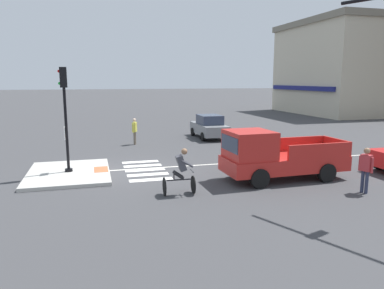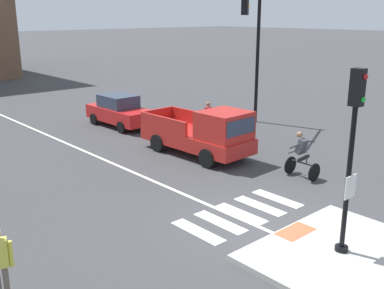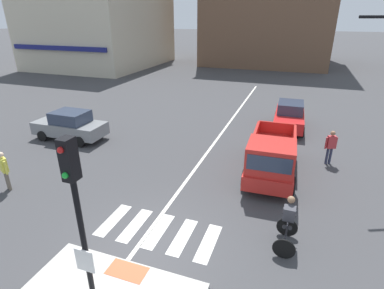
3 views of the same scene
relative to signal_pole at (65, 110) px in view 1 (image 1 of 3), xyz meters
name	(u,v)px [view 1 (image 1 of 3)]	position (x,y,z in m)	size (l,w,h in m)	color
ground_plane	(130,171)	(0.00, 2.63, -2.82)	(300.00, 300.00, 0.00)	#3D3D3F
traffic_island	(69,173)	(0.00, 0.01, -2.75)	(4.50, 3.41, 0.15)	#B2AFA8
tactile_pad_front	(101,169)	(0.00, 1.36, -2.67)	(1.10, 0.60, 0.01)	#DB5B38
signal_pole	(65,110)	(0.00, 0.00, 0.00)	(0.44, 0.38, 4.43)	black
crosswalk_stripe_a	(140,162)	(-1.73, 3.32, -2.82)	(0.44, 1.80, 0.01)	silver
crosswalk_stripe_b	(143,166)	(-0.87, 3.32, -2.82)	(0.44, 1.80, 0.01)	silver
crosswalk_stripe_c	(145,170)	(0.00, 3.32, -2.82)	(0.44, 1.80, 0.01)	silver
crosswalk_stripe_d	(148,174)	(0.87, 3.32, -2.82)	(0.44, 1.80, 0.01)	silver
crosswalk_stripe_e	(151,180)	(1.73, 3.32, -2.82)	(0.44, 1.80, 0.01)	silver
lane_centre_line	(320,158)	(-0.27, 12.63, -2.82)	(0.14, 28.00, 0.01)	silver
building_corner_left	(364,68)	(-22.87, 33.72, 2.67)	(14.87, 17.73, 10.95)	beige
car_grey_cross_left	(209,127)	(-8.19, 9.01, -2.01)	(4.10, 1.85, 1.64)	slate
pickup_truck_red_eastbound_mid	(274,157)	(3.05, 8.18, -1.84)	(2.18, 5.16, 2.08)	red
cyclist	(181,171)	(3.98, 4.04, -1.95)	(0.69, 1.11, 1.68)	black
pedestrian_at_curb_left	(135,129)	(-6.86, 3.63, -1.84)	(0.51, 0.34, 1.67)	#6B6051
pedestrian_waiting_far_side	(366,167)	(5.54, 10.53, -1.84)	(0.52, 0.33, 1.67)	#2D334C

